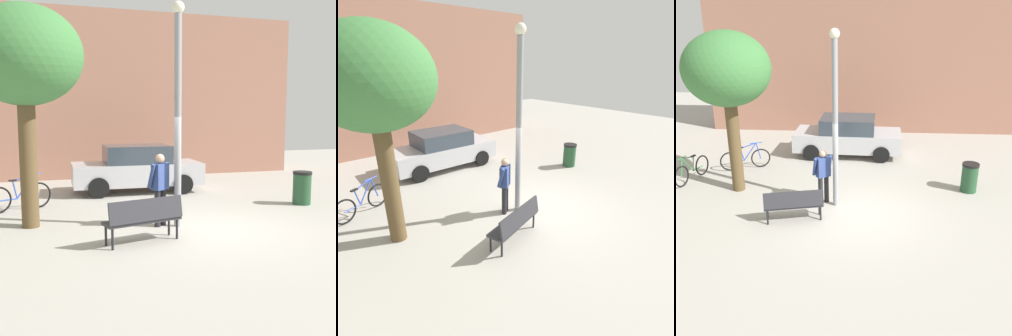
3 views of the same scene
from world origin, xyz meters
The scene contains 10 objects.
ground_plane centered at (0.00, 0.00, 0.00)m, with size 36.00×36.00×0.00m, color #A8A399.
building_facade centered at (0.00, 9.45, 3.32)m, with size 14.46×2.00×6.64m, color #9E6B56.
lamppost centered at (-0.51, 0.50, 2.75)m, with size 0.28×0.28×5.00m.
person_by_lamppost centered at (-0.89, 0.64, 0.97)m, with size 0.61×0.53×1.67m.
park_bench centered at (-1.56, -0.57, 0.55)m, with size 1.67×0.85×0.92m.
plaza_tree centered at (-3.75, 1.39, 3.76)m, with size 2.58×2.58×4.93m.
bicycle_green centered at (-5.56, 2.02, 0.38)m, with size 0.46×1.77×0.97m.
bicycle_blue centered at (-4.06, 3.23, 0.38)m, with size 1.68×0.78×0.97m.
parked_car_silver centered at (-0.43, 5.09, 0.77)m, with size 4.25×1.91×1.55m.
trash_bin centered at (3.65, 1.78, 0.47)m, with size 0.53×0.53×0.94m.
Camera 3 is at (0.48, -10.17, 5.32)m, focal length 42.59 mm.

